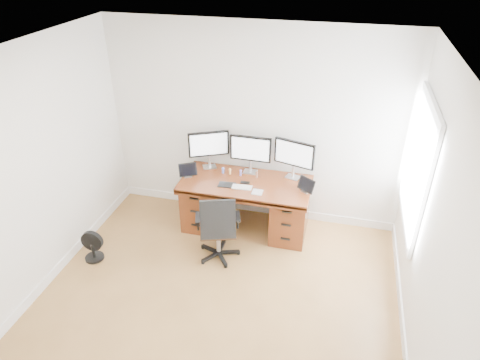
% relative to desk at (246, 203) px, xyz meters
% --- Properties ---
extents(ground, '(4.50, 4.50, 0.00)m').
position_rel_desk_xyz_m(ground, '(0.00, -1.83, -0.40)').
color(ground, olive).
rests_on(ground, ground).
extents(back_wall, '(4.00, 0.10, 2.70)m').
position_rel_desk_xyz_m(back_wall, '(0.00, 0.42, 0.95)').
color(back_wall, white).
rests_on(back_wall, ground).
extents(right_wall, '(0.10, 4.50, 2.70)m').
position_rel_desk_xyz_m(right_wall, '(2.00, -1.72, 0.95)').
color(right_wall, white).
rests_on(right_wall, ground).
extents(desk, '(1.70, 0.80, 0.75)m').
position_rel_desk_xyz_m(desk, '(0.00, 0.00, 0.00)').
color(desk, '#5A2812').
rests_on(desk, ground).
extents(office_chair, '(0.64, 0.64, 0.95)m').
position_rel_desk_xyz_m(office_chair, '(-0.18, -0.71, -0.09)').
color(office_chair, black).
rests_on(office_chair, ground).
extents(floor_fan, '(0.28, 0.23, 0.40)m').
position_rel_desk_xyz_m(floor_fan, '(-1.70, -1.12, -0.21)').
color(floor_fan, black).
rests_on(floor_fan, ground).
extents(monitor_left, '(0.51, 0.27, 0.53)m').
position_rel_desk_xyz_m(monitor_left, '(-0.58, 0.24, 0.68)').
color(monitor_left, silver).
rests_on(monitor_left, desk).
extents(monitor_center, '(0.55, 0.14, 0.53)m').
position_rel_desk_xyz_m(monitor_center, '(-0.00, 0.24, 0.68)').
color(monitor_center, silver).
rests_on(monitor_center, desk).
extents(monitor_right, '(0.54, 0.19, 0.53)m').
position_rel_desk_xyz_m(monitor_right, '(0.58, 0.24, 0.68)').
color(monitor_right, silver).
rests_on(monitor_right, desk).
extents(tablet_left, '(0.24, 0.18, 0.19)m').
position_rel_desk_xyz_m(tablet_left, '(-0.78, -0.08, 0.43)').
color(tablet_left, silver).
rests_on(tablet_left, desk).
extents(tablet_right, '(0.24, 0.19, 0.19)m').
position_rel_desk_xyz_m(tablet_right, '(0.79, -0.08, 0.43)').
color(tablet_right, silver).
rests_on(tablet_right, desk).
extents(keyboard, '(0.26, 0.13, 0.01)m').
position_rel_desk_xyz_m(keyboard, '(-0.01, -0.18, 0.36)').
color(keyboard, silver).
rests_on(keyboard, desk).
extents(trackpad, '(0.13, 0.13, 0.01)m').
position_rel_desk_xyz_m(trackpad, '(0.20, -0.25, 0.35)').
color(trackpad, silver).
rests_on(trackpad, desk).
extents(drawing_tablet, '(0.23, 0.16, 0.01)m').
position_rel_desk_xyz_m(drawing_tablet, '(-0.22, -0.17, 0.35)').
color(drawing_tablet, black).
rests_on(drawing_tablet, desk).
extents(phone, '(0.12, 0.06, 0.01)m').
position_rel_desk_xyz_m(phone, '(-0.00, -0.06, 0.35)').
color(phone, black).
rests_on(phone, desk).
extents(figurine_blue, '(0.04, 0.04, 0.09)m').
position_rel_desk_xyz_m(figurine_blue, '(-0.35, 0.12, 0.40)').
color(figurine_blue, '#596EE3').
rests_on(figurine_blue, desk).
extents(figurine_yellow, '(0.04, 0.04, 0.09)m').
position_rel_desk_xyz_m(figurine_yellow, '(-0.25, 0.12, 0.40)').
color(figurine_yellow, tan).
rests_on(figurine_yellow, desk).
extents(figurine_purple, '(0.04, 0.04, 0.09)m').
position_rel_desk_xyz_m(figurine_purple, '(-0.10, 0.12, 0.40)').
color(figurine_purple, '#8F73E6').
rests_on(figurine_purple, desk).
extents(figurine_brown, '(0.04, 0.04, 0.09)m').
position_rel_desk_xyz_m(figurine_brown, '(0.12, 0.12, 0.40)').
color(figurine_brown, brown).
rests_on(figurine_brown, desk).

